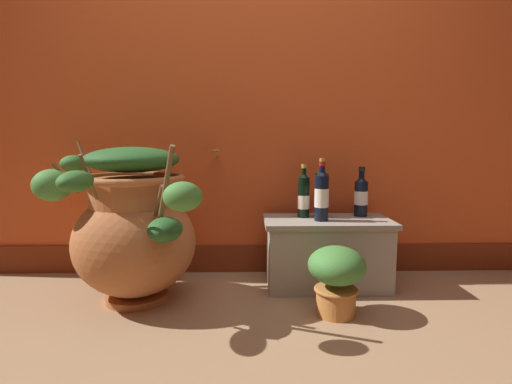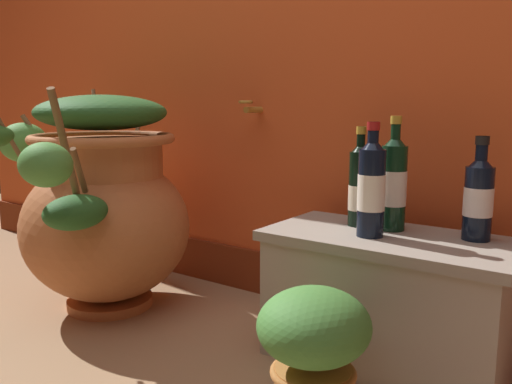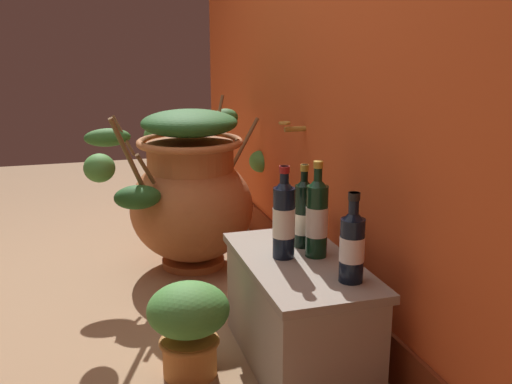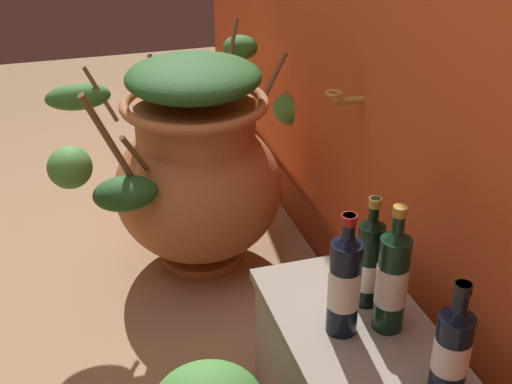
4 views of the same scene
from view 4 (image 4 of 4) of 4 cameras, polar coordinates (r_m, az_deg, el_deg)
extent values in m
cube|color=maroon|center=(2.32, 9.82, -9.63)|extent=(4.40, 0.02, 0.18)
cylinder|color=#B28433|center=(2.13, 7.90, 7.72)|extent=(0.02, 0.10, 0.02)
torus|color=#B28433|center=(2.10, 6.70, 8.37)|extent=(0.06, 0.06, 0.01)
cylinder|color=#B26638|center=(2.69, -4.69, -5.21)|extent=(0.33, 0.33, 0.04)
ellipsoid|color=#B26638|center=(2.54, -4.95, 0.35)|extent=(0.63, 0.63, 0.55)
cylinder|color=#B26638|center=(2.43, -5.21, 5.95)|extent=(0.44, 0.44, 0.15)
torus|color=#B26638|center=(2.40, -5.29, 7.59)|extent=(0.53, 0.53, 0.04)
cylinder|color=brown|center=(2.72, -2.26, 11.31)|extent=(0.15, 0.11, 0.29)
ellipsoid|color=#2D6628|center=(2.84, -1.36, 12.26)|extent=(0.15, 0.15, 0.10)
cylinder|color=brown|center=(2.14, -12.54, 4.45)|extent=(0.11, 0.15, 0.35)
ellipsoid|color=#428438|center=(2.07, -15.64, 2.06)|extent=(0.16, 0.13, 0.12)
cylinder|color=brown|center=(2.23, -10.33, 3.24)|extent=(0.08, 0.10, 0.16)
ellipsoid|color=#235623|center=(2.25, -11.10, -0.11)|extent=(0.16, 0.22, 0.11)
cylinder|color=brown|center=(2.70, 0.86, 8.45)|extent=(0.13, 0.22, 0.30)
ellipsoid|color=#428438|center=(2.85, 2.79, 7.08)|extent=(0.16, 0.13, 0.13)
cylinder|color=brown|center=(2.66, -8.45, 9.71)|extent=(0.13, 0.05, 0.16)
ellipsoid|color=#428438|center=(2.73, -8.97, 9.42)|extent=(0.19, 0.18, 0.16)
cylinder|color=brown|center=(2.44, -13.14, 8.13)|extent=(0.04, 0.11, 0.21)
ellipsoid|color=#2D6628|center=(2.47, -14.99, 7.88)|extent=(0.13, 0.23, 0.09)
ellipsoid|color=#235623|center=(2.37, -5.39, 9.77)|extent=(0.48, 0.48, 0.13)
cube|color=gray|center=(1.72, 9.23, -12.56)|extent=(0.73, 0.38, 0.03)
cylinder|color=black|center=(1.54, 16.33, -13.30)|extent=(0.08, 0.08, 0.21)
cone|color=black|center=(1.47, 16.96, -9.81)|extent=(0.08, 0.08, 0.04)
cylinder|color=black|center=(1.45, 17.12, -8.90)|extent=(0.03, 0.03, 0.09)
cylinder|color=black|center=(1.43, 17.30, -7.91)|extent=(0.04, 0.04, 0.02)
cylinder|color=silver|center=(1.54, 16.36, -13.13)|extent=(0.08, 0.08, 0.08)
cylinder|color=black|center=(1.67, 11.51, -7.75)|extent=(0.08, 0.08, 0.26)
cone|color=black|center=(1.60, 12.00, -3.58)|extent=(0.08, 0.08, 0.04)
cylinder|color=black|center=(1.58, 12.11, -2.63)|extent=(0.03, 0.03, 0.09)
cylinder|color=#B7932D|center=(1.56, 12.23, -1.61)|extent=(0.03, 0.03, 0.02)
cylinder|color=white|center=(1.67, 11.52, -7.74)|extent=(0.08, 0.08, 0.11)
cylinder|color=black|center=(1.65, 7.53, -8.17)|extent=(0.08, 0.08, 0.26)
cone|color=black|center=(1.57, 7.85, -4.00)|extent=(0.08, 0.08, 0.04)
cylinder|color=black|center=(1.55, 7.91, -3.21)|extent=(0.03, 0.03, 0.08)
cylinder|color=maroon|center=(1.54, 7.98, -2.35)|extent=(0.04, 0.04, 0.02)
cylinder|color=white|center=(1.64, 7.54, -8.09)|extent=(0.08, 0.08, 0.11)
cylinder|color=black|center=(1.75, 9.64, -6.17)|extent=(0.07, 0.07, 0.24)
cone|color=black|center=(1.69, 9.99, -2.53)|extent=(0.07, 0.07, 0.04)
cylinder|color=black|center=(1.67, 10.06, -1.72)|extent=(0.03, 0.03, 0.08)
cylinder|color=#B7932D|center=(1.66, 10.14, -0.89)|extent=(0.03, 0.03, 0.02)
cylinder|color=beige|center=(1.77, 9.57, -6.89)|extent=(0.07, 0.07, 0.08)
camera|label=1|loc=(2.36, -57.76, -1.77)|focal=27.66mm
camera|label=2|loc=(1.25, -57.30, -22.53)|focal=37.05mm
camera|label=3|loc=(0.74, 163.41, -54.73)|focal=40.98mm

